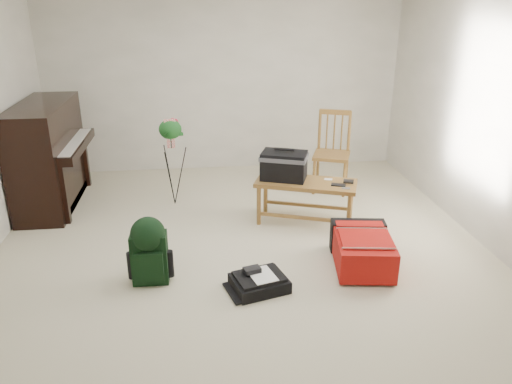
{
  "coord_description": "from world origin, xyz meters",
  "views": [
    {
      "loc": [
        -0.39,
        -4.37,
        2.45
      ],
      "look_at": [
        0.17,
        0.35,
        0.54
      ],
      "focal_mm": 35.0,
      "sensor_mm": 36.0,
      "label": 1
    }
  ],
  "objects": [
    {
      "name": "floor",
      "position": [
        0.0,
        0.0,
        0.0
      ],
      "size": [
        5.0,
        5.5,
        0.01
      ],
      "primitive_type": "cube",
      "color": "#BEB799",
      "rests_on": "ground"
    },
    {
      "name": "wall_back",
      "position": [
        0.0,
        2.75,
        1.25
      ],
      "size": [
        5.0,
        0.04,
        2.5
      ],
      "primitive_type": "cube",
      "color": "white",
      "rests_on": "floor"
    },
    {
      "name": "wall_right",
      "position": [
        2.5,
        0.0,
        1.25
      ],
      "size": [
        0.04,
        5.5,
        2.5
      ],
      "primitive_type": "cube",
      "color": "white",
      "rests_on": "floor"
    },
    {
      "name": "piano",
      "position": [
        -2.19,
        1.6,
        0.6
      ],
      "size": [
        0.71,
        1.5,
        1.25
      ],
      "color": "black",
      "rests_on": "floor"
    },
    {
      "name": "bench",
      "position": [
        0.59,
        0.72,
        0.6
      ],
      "size": [
        1.19,
        0.79,
        0.85
      ],
      "rotation": [
        0.0,
        0.0,
        -0.35
      ],
      "color": "olive",
      "rests_on": "floor"
    },
    {
      "name": "dining_chair",
      "position": [
        1.31,
        1.67,
        0.51
      ],
      "size": [
        0.58,
        0.58,
        1.04
      ],
      "rotation": [
        0.0,
        0.0,
        -0.36
      ],
      "color": "olive",
      "rests_on": "floor"
    },
    {
      "name": "red_suitcase",
      "position": [
        1.11,
        -0.27,
        0.17
      ],
      "size": [
        0.62,
        0.84,
        0.33
      ],
      "rotation": [
        0.0,
        0.0,
        -0.15
      ],
      "color": "red",
      "rests_on": "floor"
    },
    {
      "name": "black_duffel",
      "position": [
        0.08,
        -0.61,
        0.07
      ],
      "size": [
        0.55,
        0.48,
        0.19
      ],
      "rotation": [
        0.0,
        0.0,
        0.28
      ],
      "color": "black",
      "rests_on": "floor"
    },
    {
      "name": "green_backpack",
      "position": [
        -0.87,
        -0.37,
        0.35
      ],
      "size": [
        0.32,
        0.31,
        0.63
      ],
      "rotation": [
        0.0,
        0.0,
        -0.03
      ],
      "color": "black",
      "rests_on": "floor"
    },
    {
      "name": "flower_stand",
      "position": [
        -0.72,
        1.42,
        0.54
      ],
      "size": [
        0.37,
        0.37,
        1.1
      ],
      "rotation": [
        0.0,
        0.0,
        0.08
      ],
      "color": "black",
      "rests_on": "floor"
    }
  ]
}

